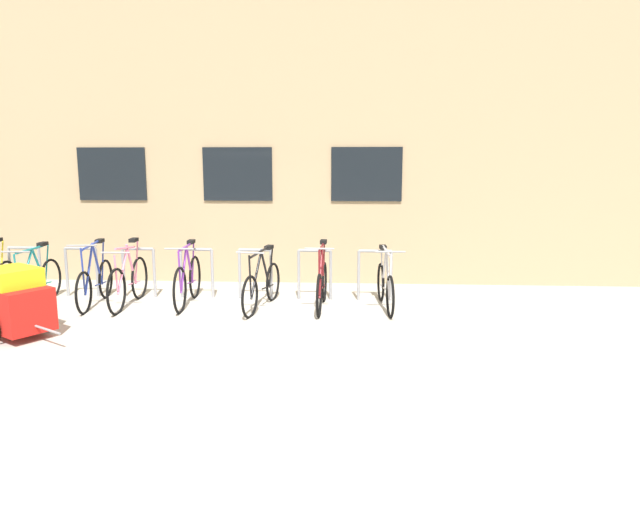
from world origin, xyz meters
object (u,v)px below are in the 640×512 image
object	(u,v)px
bicycle_purple	(188,280)
bicycle_maroon	(322,284)
bicycle_black	(262,285)
bicycle_blue	(95,282)
bike_trailer	(15,302)
bicycle_silver	(385,285)
bicycle_teal	(35,282)
bicycle_pink	(129,281)

from	to	relation	value
bicycle_purple	bicycle_maroon	world-z (taller)	bicycle_maroon
bicycle_black	bicycle_purple	distance (m)	1.24
bicycle_blue	bike_trailer	world-z (taller)	bicycle_blue
bicycle_blue	bicycle_silver	size ratio (longest dim) A/B	1.02
bicycle_teal	bicycle_maroon	xyz separation A→B (m)	(4.60, 0.11, -0.00)
bicycle_blue	bicycle_black	bearing A→B (deg)	-0.90
bicycle_maroon	bicycle_teal	bearing A→B (deg)	-178.65
bicycle_pink	bicycle_teal	xyz separation A→B (m)	(-1.50, -0.08, -0.02)
bicycle_pink	bicycle_purple	bearing A→B (deg)	7.78
bicycle_pink	bicycle_blue	size ratio (longest dim) A/B	1.02
bicycle_black	bicycle_teal	size ratio (longest dim) A/B	1.00
bicycle_pink	bicycle_blue	world-z (taller)	bicycle_blue
bicycle_black	bicycle_silver	size ratio (longest dim) A/B	1.03
bicycle_purple	bike_trailer	xyz separation A→B (m)	(-1.76, -1.79, 0.08)
bicycle_blue	bicycle_teal	bearing A→B (deg)	-174.04
bicycle_blue	bicycle_silver	world-z (taller)	bicycle_blue
bicycle_teal	bicycle_maroon	bearing A→B (deg)	1.35
bicycle_purple	bicycle_maroon	distance (m)	2.17
bicycle_teal	bicycle_black	bearing A→B (deg)	0.87
bicycle_black	bicycle_teal	bearing A→B (deg)	-179.13
bicycle_black	bicycle_purple	xyz separation A→B (m)	(-1.23, 0.15, 0.03)
bicycle_teal	bicycle_blue	distance (m)	0.95
bicycle_maroon	bicycle_black	bearing A→B (deg)	-176.77
bicycle_pink	bicycle_teal	world-z (taller)	bicycle_pink
bicycle_teal	bicycle_silver	world-z (taller)	bicycle_silver
bicycle_teal	bicycle_silver	distance (m)	5.60
bicycle_purple	bicycle_silver	bearing A→B (deg)	-0.80
bike_trailer	bicycle_silver	bearing A→B (deg)	19.52
bicycle_teal	bicycle_blue	size ratio (longest dim) A/B	1.01
bicycle_purple	bicycle_silver	size ratio (longest dim) A/B	1.04
bicycle_black	bicycle_maroon	xyz separation A→B (m)	(0.94, 0.05, 0.01)
bicycle_maroon	bicycle_silver	bearing A→B (deg)	3.17
bicycle_pink	bicycle_silver	world-z (taller)	bicycle_pink
bicycle_pink	bicycle_silver	distance (m)	4.09
bicycle_teal	bike_trailer	bearing A→B (deg)	-67.15
bicycle_blue	bike_trailer	xyz separation A→B (m)	(-0.28, -1.68, 0.09)
bicycle_purple	bike_trailer	distance (m)	2.51
bicycle_purple	bicycle_pink	world-z (taller)	bicycle_pink
bicycle_pink	bike_trailer	distance (m)	1.86
bicycle_silver	bicycle_purple	bearing A→B (deg)	179.20
bicycle_black	bike_trailer	size ratio (longest dim) A/B	1.22
bicycle_teal	bike_trailer	distance (m)	1.72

